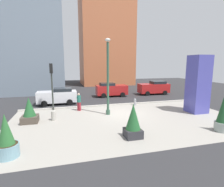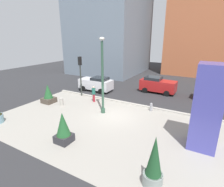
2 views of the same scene
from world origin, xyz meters
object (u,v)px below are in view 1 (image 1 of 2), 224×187
Objects in this scene: potted_plant_by_pillar at (6,140)px; potted_plant_near_left at (29,112)px; car_intersection at (154,88)px; concrete_bollard at (54,116)px; pedestrian_crossing at (79,101)px; fire_hydrant at (135,102)px; art_pillar_blue at (198,84)px; potted_plant_curbside at (223,115)px; traffic_light_corner at (52,79)px; car_passing_lane at (58,96)px; lamp_post at (108,79)px; car_far_lane at (111,89)px; potted_plant_mid_plaza at (133,122)px.

potted_plant_by_pillar reaches higher than potted_plant_near_left.
concrete_bollard is at bearing -146.78° from car_intersection.
potted_plant_near_left is 2.56× the size of concrete_bollard.
car_intersection is 2.62× the size of pedestrian_crossing.
fire_hydrant is at bearing 20.46° from concrete_bollard.
art_pillar_blue reaches higher than potted_plant_curbside.
car_passing_lane is (0.36, 2.45, -2.07)m from traffic_light_corner.
traffic_light_corner is (-8.25, 0.36, 2.60)m from fire_hydrant.
lamp_post is at bearing -137.08° from car_intersection.
car_intersection is at bearing -0.04° from car_far_lane.
art_pillar_blue is 1.24× the size of car_passing_lane.
car_far_lane reaches higher than concrete_bollard.
potted_plant_curbside is at bearing -0.19° from potted_plant_by_pillar.
potted_plant_mid_plaza is at bearing -58.17° from traffic_light_corner.
traffic_light_corner is (-10.90, 8.60, 1.85)m from potted_plant_curbside.
fire_hydrant and concrete_bollard have the same top height.
potted_plant_near_left reaches higher than car_passing_lane.
car_passing_lane is at bearing 120.50° from pedestrian_crossing.
potted_plant_curbside is (6.22, -5.73, -2.01)m from lamp_post.
traffic_light_corner is (-4.68, 2.87, -0.16)m from lamp_post.
car_far_lane is at bearing 51.44° from concrete_bollard.
potted_plant_curbside is 1.51× the size of pedestrian_crossing.
pedestrian_crossing is at bearing 32.72° from potted_plant_near_left.
lamp_post is 1.47× the size of car_intersection.
car_far_lane is at bearing 36.93° from traffic_light_corner.
car_passing_lane is 3.94m from pedestrian_crossing.
car_far_lane is (2.24, 13.38, -0.03)m from potted_plant_mid_plaza.
lamp_post is 3.86× the size of pedestrian_crossing.
car_intersection is (6.39, -0.00, 0.02)m from car_far_lane.
potted_plant_by_pillar is 8.95m from traffic_light_corner.
potted_plant_curbside is 0.60× the size of car_far_lane.
pedestrian_crossing is at bearing 62.46° from potted_plant_by_pillar.
potted_plant_near_left is (-14.09, 0.83, -1.72)m from art_pillar_blue.
art_pillar_blue is at bearing 68.55° from potted_plant_curbside.
lamp_post is at bearing -106.85° from car_far_lane.
lamp_post is 5.55m from potted_plant_mid_plaza.
art_pillar_blue is 3.07× the size of pedestrian_crossing.
traffic_light_corner is at bearing 121.83° from potted_plant_mid_plaza.
potted_plant_mid_plaza is at bearing -66.24° from car_passing_lane.
lamp_post reaches higher than concrete_bollard.
pedestrian_crossing is (-2.32, 1.92, -2.20)m from lamp_post.
potted_plant_near_left is 0.44× the size of car_intersection.
car_far_lane is at bearing 80.51° from potted_plant_mid_plaza.
car_passing_lane is at bearing 160.44° from fire_hydrant.
potted_plant_by_pillar is at bearing -100.11° from car_passing_lane.
lamp_post reaches higher than potted_plant_curbside.
traffic_light_corner is 1.01× the size of car_intersection.
pedestrian_crossing is at bearing -150.47° from car_intersection.
potted_plant_near_left reaches higher than car_far_lane.
potted_plant_by_pillar is at bearing -91.27° from potted_plant_near_left.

